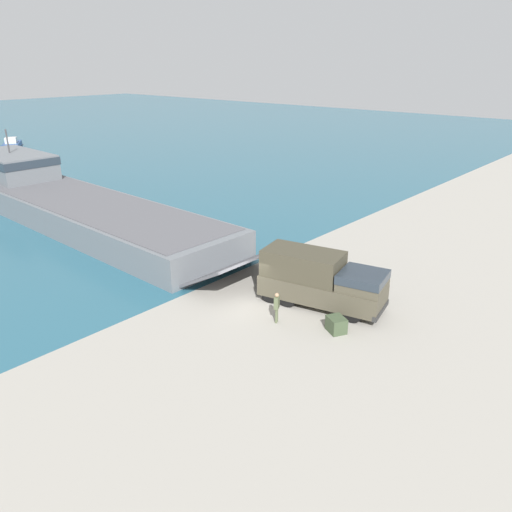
{
  "coord_description": "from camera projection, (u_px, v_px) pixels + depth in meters",
  "views": [
    {
      "loc": [
        -19.75,
        -18.69,
        13.76
      ],
      "look_at": [
        2.7,
        1.11,
        2.03
      ],
      "focal_mm": 35.0,
      "sensor_mm": 36.0,
      "label": 1
    }
  ],
  "objects": [
    {
      "name": "ground_plane",
      "position": [
        240.0,
        304.0,
        30.33
      ],
      "size": [
        240.0,
        240.0,
        0.0
      ],
      "primitive_type": "plane",
      "color": "#9E998E"
    },
    {
      "name": "landing_craft",
      "position": [
        62.0,
        198.0,
        46.87
      ],
      "size": [
        8.38,
        40.6,
        7.23
      ],
      "rotation": [
        0.0,
        0.0,
        -0.01
      ],
      "color": "slate",
      "rests_on": "ground_plane"
    },
    {
      "name": "military_truck",
      "position": [
        321.0,
        279.0,
        29.55
      ],
      "size": [
        4.17,
        7.82,
        3.27
      ],
      "rotation": [
        0.0,
        0.0,
        -1.35
      ],
      "color": "#4C4738",
      "rests_on": "ground_plane"
    },
    {
      "name": "cargo_crate",
      "position": [
        336.0,
        325.0,
        27.05
      ],
      "size": [
        1.23,
        1.3,
        0.85
      ],
      "primitive_type": "cube",
      "rotation": [
        0.0,
        0.0,
        -0.49
      ],
      "color": "#3D4C33",
      "rests_on": "ground_plane"
    },
    {
      "name": "soldier_on_ramp",
      "position": [
        277.0,
        305.0,
        27.79
      ],
      "size": [
        0.5,
        0.41,
        1.82
      ],
      "rotation": [
        0.0,
        0.0,
        5.17
      ],
      "color": "#566042",
      "rests_on": "ground_plane"
    },
    {
      "name": "moored_boat_a",
      "position": [
        12.0,
        144.0,
        84.75
      ],
      "size": [
        5.18,
        6.34,
        1.75
      ],
      "rotation": [
        0.0,
        0.0,
        5.74
      ],
      "color": "navy",
      "rests_on": "ground_plane"
    }
  ]
}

